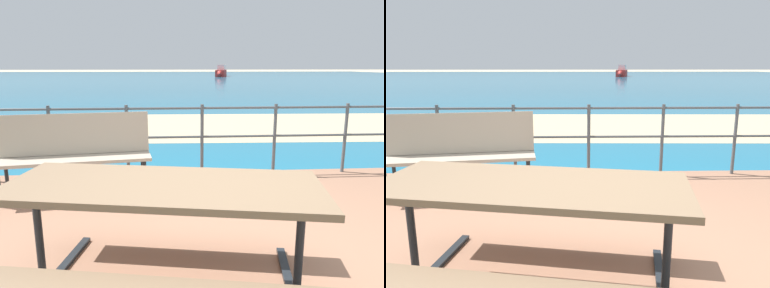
{
  "view_description": "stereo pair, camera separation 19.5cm",
  "coord_description": "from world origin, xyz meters",
  "views": [
    {
      "loc": [
        -0.46,
        -2.19,
        1.52
      ],
      "look_at": [
        -0.15,
        2.26,
        0.53
      ],
      "focal_mm": 33.55,
      "sensor_mm": 36.0,
      "label": 1
    },
    {
      "loc": [
        -0.27,
        -2.2,
        1.52
      ],
      "look_at": [
        -0.15,
        2.26,
        0.53
      ],
      "focal_mm": 33.55,
      "sensor_mm": 36.0,
      "label": 2
    }
  ],
  "objects": [
    {
      "name": "picnic_table",
      "position": [
        -0.49,
        -0.19,
        0.65
      ],
      "size": [
        2.07,
        1.73,
        0.78
      ],
      "rotation": [
        0.0,
        0.0,
        -0.18
      ],
      "color": "#7A6047",
      "rests_on": "patio_paving"
    },
    {
      "name": "park_bench",
      "position": [
        -1.5,
        1.82,
        0.61
      ],
      "size": [
        1.71,
        0.65,
        0.92
      ],
      "rotation": [
        0.0,
        0.0,
        0.15
      ],
      "color": "tan",
      "rests_on": "patio_paving"
    },
    {
      "name": "beach_strip",
      "position": [
        0.0,
        6.81,
        0.01
      ],
      "size": [
        54.11,
        6.0,
        0.01
      ],
      "primitive_type": "cube",
      "rotation": [
        0.0,
        0.0,
        -0.03
      ],
      "color": "tan",
      "rests_on": "ground"
    },
    {
      "name": "railing_fence",
      "position": [
        0.0,
        2.46,
        0.65
      ],
      "size": [
        5.94,
        0.04,
        0.96
      ],
      "color": "#4C5156",
      "rests_on": "patio_paving"
    },
    {
      "name": "boat_near",
      "position": [
        7.01,
        47.33,
        0.57
      ],
      "size": [
        2.26,
        5.4,
        1.55
      ],
      "rotation": [
        0.0,
        0.0,
        4.49
      ],
      "color": "red",
      "rests_on": "sea_water"
    },
    {
      "name": "sea_water",
      "position": [
        0.0,
        40.0,
        0.01
      ],
      "size": [
        90.0,
        90.0,
        0.01
      ],
      "primitive_type": "cube",
      "color": "#196B8E",
      "rests_on": "ground"
    },
    {
      "name": "patio_paving",
      "position": [
        0.0,
        0.0,
        0.03
      ],
      "size": [
        6.4,
        5.2,
        0.06
      ],
      "primitive_type": "cube",
      "color": "#996B51",
      "rests_on": "ground"
    }
  ]
}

